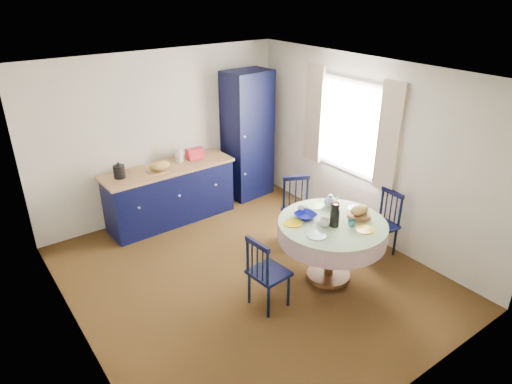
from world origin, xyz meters
The scene contains 17 objects.
floor centered at (0.00, 0.00, 0.00)m, with size 4.50×4.50×0.00m, color black.
ceiling centered at (0.00, 0.00, 2.50)m, with size 4.50×4.50×0.00m, color white.
wall_back centered at (0.00, 2.25, 1.25)m, with size 4.00×0.02×2.50m, color silver.
wall_left centered at (-2.00, 0.00, 1.25)m, with size 0.02×4.50×2.50m, color silver.
wall_right centered at (2.00, 0.00, 1.25)m, with size 0.02×4.50×2.50m, color silver.
window centered at (1.95, 0.30, 1.52)m, with size 0.10×1.74×1.45m.
kitchen_counter centered at (-0.10, 1.90, 0.45)m, with size 1.98×0.65×1.12m.
pantry_cabinet centered at (1.40, 2.00, 1.05)m, with size 0.78×0.59×2.10m.
dining_table centered at (0.81, -0.60, 0.66)m, with size 1.29×1.29×1.06m.
chair_left centered at (-0.16, -0.58, 0.45)m, with size 0.41×0.43×0.90m.
chair_far centered at (1.07, 0.32, 0.47)m, with size 0.54×0.53×0.93m.
chair_right centered at (1.76, -0.59, 0.45)m, with size 0.40×0.42×0.89m.
mug_a centered at (0.65, -0.62, 0.83)m, with size 0.12×0.12×0.10m, color silver.
mug_b centered at (0.90, -0.80, 0.82)m, with size 0.09×0.09×0.08m, color #2C6E7C.
mug_c centered at (1.04, -0.39, 0.83)m, with size 0.12×0.12×0.09m, color black.
mug_d centered at (0.66, -0.20, 0.83)m, with size 0.09×0.09×0.09m, color silver.
cobalt_bowl centered at (0.61, -0.34, 0.81)m, with size 0.25×0.25×0.06m, color #080B6D.
Camera 1 is at (-2.71, -3.88, 3.40)m, focal length 32.00 mm.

